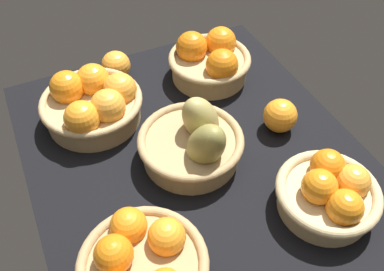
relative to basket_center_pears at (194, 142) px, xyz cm
name	(u,v)px	position (x,y,z in cm)	size (l,w,h in cm)	color
market_tray	(196,159)	(0.25, -0.61, -6.41)	(84.00, 72.00, 3.00)	black
basket_center_pears	(194,142)	(0.00, 0.00, 0.00)	(23.49, 23.13, 15.94)	tan
basket_far_left	(142,265)	(-21.42, 20.00, -0.76)	(22.95, 22.95, 10.25)	tan
basket_near_left	(329,193)	(-23.19, -18.30, -0.25)	(20.59, 20.59, 11.02)	tan
basket_near_right	(210,60)	(24.12, -16.12, 0.17)	(21.65, 21.65, 12.06)	tan
basket_far_right	(93,103)	(20.93, 16.30, 0.29)	(24.11, 24.11, 11.93)	tan
loose_orange_front_gap	(280,116)	(-0.40, -22.01, -0.92)	(7.97, 7.97, 7.97)	orange
loose_orange_back_gap	(116,65)	(34.15, 6.58, -1.07)	(7.68, 7.68, 7.68)	#F49E33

